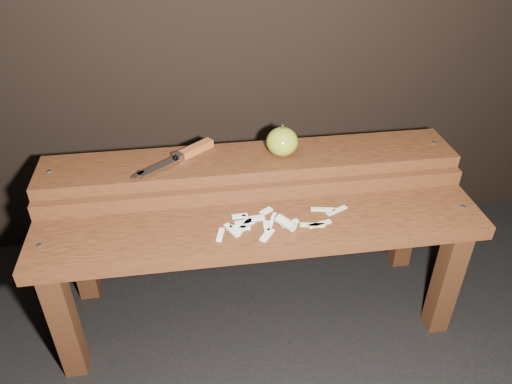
{
  "coord_description": "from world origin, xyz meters",
  "views": [
    {
      "loc": [
        -0.17,
        -1.06,
        1.23
      ],
      "look_at": [
        0.0,
        0.06,
        0.45
      ],
      "focal_mm": 35.0,
      "sensor_mm": 36.0,
      "label": 1
    }
  ],
  "objects": [
    {
      "name": "knife",
      "position": [
        -0.18,
        0.2,
        0.51
      ],
      "size": [
        0.23,
        0.19,
        0.02
      ],
      "color": "brown",
      "rests_on": "bench_rear_tier"
    },
    {
      "name": "bench_rear_tier",
      "position": [
        0.0,
        0.17,
        0.41
      ],
      "size": [
        1.2,
        0.21,
        0.5
      ],
      "color": "#361B0D",
      "rests_on": "ground"
    },
    {
      "name": "bench_front_tier",
      "position": [
        0.0,
        -0.06,
        0.35
      ],
      "size": [
        1.2,
        0.2,
        0.42
      ],
      "color": "#361B0D",
      "rests_on": "ground"
    },
    {
      "name": "ground",
      "position": [
        0.0,
        0.0,
        0.0
      ],
      "size": [
        60.0,
        60.0,
        0.0
      ],
      "primitive_type": "plane",
      "color": "black"
    },
    {
      "name": "apple",
      "position": [
        0.09,
        0.17,
        0.54
      ],
      "size": [
        0.09,
        0.09,
        0.09
      ],
      "color": "olive",
      "rests_on": "bench_rear_tier"
    },
    {
      "name": "apple_scraps",
      "position": [
        0.03,
        -0.05,
        0.43
      ],
      "size": [
        0.37,
        0.14,
        0.03
      ],
      "color": "beige",
      "rests_on": "bench_front_tier"
    }
  ]
}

